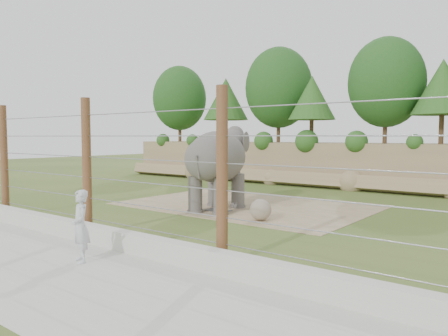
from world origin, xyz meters
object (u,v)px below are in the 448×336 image
Objects in this scene: stone_ball at (261,210)px; zookeeper at (81,226)px; elephant at (217,169)px; barrier_fence at (87,167)px.

stone_ball is 6.68m from zookeeper.
elephant is 5.40× the size of stone_ball.
barrier_fence is at bearing -107.23° from elephant.
stone_ball is at bearing -31.85° from elephant.
barrier_fence is 3.10m from zookeeper.
zookeeper reaches higher than stone_ball.
elephant is 2.94m from stone_ball.
barrier_fence is at bearing 164.77° from zookeeper.
stone_ball is 0.04× the size of barrier_fence.
stone_ball is 0.45× the size of zookeeper.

